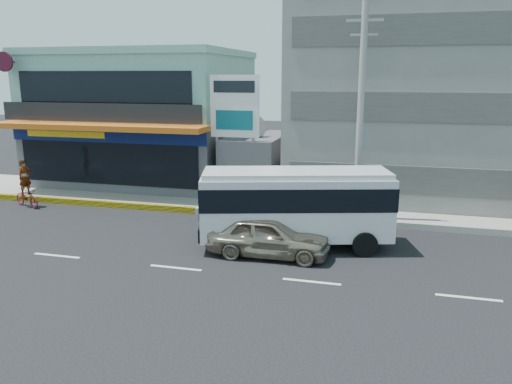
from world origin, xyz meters
TOP-DOWN VIEW (x-y plane):
  - ground at (0.00, 0.00)m, footprint 120.00×120.00m
  - sidewalk at (5.00, 9.50)m, footprint 70.00×5.00m
  - shop_building at (-8.00, 13.95)m, footprint 12.40×11.70m
  - concrete_building at (10.00, 15.00)m, footprint 16.00×12.00m
  - gap_structure at (0.00, 12.00)m, footprint 3.00×6.00m
  - satellite_dish at (0.00, 11.00)m, footprint 1.50×1.50m
  - billboard at (-0.50, 9.20)m, footprint 2.60×0.18m
  - utility_pole_near at (6.00, 7.40)m, footprint 1.60×0.30m
  - minibus at (3.80, 3.42)m, footprint 7.99×4.40m
  - sedan at (3.00, 2.11)m, footprint 4.78×1.99m
  - motorcycle_rider at (-11.21, 6.11)m, footprint 2.08×1.34m

SIDE VIEW (x-z plane):
  - ground at x=0.00m, z-range 0.00..0.00m
  - sidewalk at x=5.00m, z-range 0.00..0.30m
  - sedan at x=3.00m, z-range 0.00..1.62m
  - motorcycle_rider at x=-11.21m, z-range -0.43..2.10m
  - gap_structure at x=0.00m, z-range 0.00..3.50m
  - minibus at x=3.80m, z-range 0.31..3.49m
  - satellite_dish at x=0.00m, z-range 3.50..3.65m
  - shop_building at x=-8.00m, z-range 0.00..8.00m
  - billboard at x=-0.50m, z-range 1.48..8.38m
  - utility_pole_near at x=6.00m, z-range 0.15..10.15m
  - concrete_building at x=10.00m, z-range 0.00..14.00m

